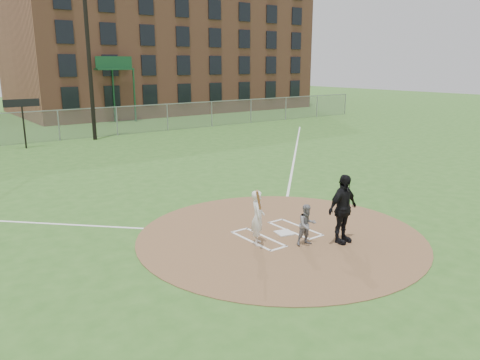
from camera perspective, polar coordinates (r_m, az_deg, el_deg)
ground at (r=13.94m, az=4.94°, el=-6.80°), size 140.00×140.00×0.00m
dirt_circle at (r=13.93m, az=4.94°, el=-6.76°), size 8.40×8.40×0.02m
home_plate at (r=14.08m, az=5.43°, el=-6.44°), size 0.58×0.58×0.03m
foul_line_first at (r=26.22m, az=6.70°, el=3.05°), size 17.04×17.04×0.01m
catcher at (r=13.12m, az=8.16°, el=-5.44°), size 0.64×0.55×1.16m
umpire at (r=13.35m, az=12.42°, el=-3.47°), size 1.19×0.57×1.97m
batters_boxes at (r=14.03m, az=4.53°, el=-6.53°), size 2.08×1.88×0.01m
batter_at_plate at (r=12.98m, az=2.18°, el=-4.57°), size 0.86×0.96×1.78m
outfield_fence at (r=33.12m, az=-21.23°, el=6.25°), size 56.08×0.08×2.03m
brick_warehouse at (r=53.75m, az=-9.59°, el=16.53°), size 30.00×17.17×15.00m
light_pole at (r=32.57m, az=-18.11°, el=16.27°), size 1.20×0.30×12.22m
scoreboard_sign at (r=30.66m, az=-25.05°, el=7.92°), size 2.00×0.10×2.93m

